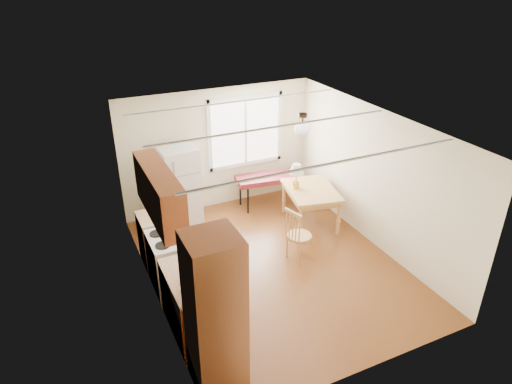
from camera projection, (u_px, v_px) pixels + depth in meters
room_shell at (274, 201)px, 7.26m from camera, size 4.60×5.60×2.62m
kitchen_run at (184, 271)px, 6.29m from camera, size 0.65×3.40×2.20m
window_unit at (245, 131)px, 9.35m from camera, size 1.64×0.05×1.51m
pendant_light at (302, 128)px, 7.41m from camera, size 0.26×0.26×0.40m
refrigerator at (180, 187)px, 8.69m from camera, size 0.71×0.72×1.63m
bench at (270, 179)px, 9.58m from camera, size 1.47×0.71×0.65m
dining_table at (311, 194)px, 8.82m from camera, size 1.12×1.36×0.75m
chair at (296, 232)px, 7.74m from camera, size 0.46×0.45×0.97m
table_lamp at (297, 171)px, 8.66m from camera, size 0.28×0.28×0.49m
coffee_maker at (195, 283)px, 5.75m from camera, size 0.20×0.26×0.37m
kettle at (187, 272)px, 6.03m from camera, size 0.11×0.11×0.21m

